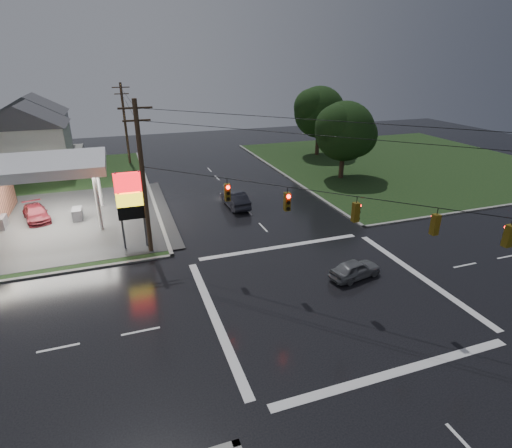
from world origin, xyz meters
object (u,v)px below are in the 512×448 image
object	(u,v)px
tree_ne_far	(320,112)
car_north	(235,199)
pylon_sign	(130,198)
car_pump	(36,213)
house_far	(34,125)
utility_pole_n	(125,123)
house_near	(27,139)
tree_ne_near	(346,131)
utility_pole_nw	(143,178)
car_crossing	(355,269)

from	to	relation	value
tree_ne_far	car_north	xyz separation A→B (m)	(-17.95, -17.29, -5.39)
pylon_sign	car_pump	xyz separation A→B (m)	(-7.97, 8.71, -3.36)
house_far	utility_pole_n	bearing A→B (deg)	-38.77
utility_pole_n	house_near	size ratio (longest dim) A/B	0.95
utility_pole_n	tree_ne_far	xyz separation A→B (m)	(26.65, -4.01, 0.71)
tree_ne_near	utility_pole_n	bearing A→B (deg)	145.90
utility_pole_nw	car_crossing	bearing A→B (deg)	-34.22
pylon_sign	car_pump	world-z (taller)	pylon_sign
utility_pole_nw	utility_pole_n	xyz separation A→B (m)	(0.00, 28.50, -0.25)
pylon_sign	tree_ne_near	distance (m)	27.23
pylon_sign	car_crossing	size ratio (longest dim) A/B	1.65
car_crossing	house_near	bearing A→B (deg)	22.97
pylon_sign	tree_ne_near	xyz separation A→B (m)	(24.64, 11.49, 1.55)
pylon_sign	utility_pole_n	xyz separation A→B (m)	(1.00, 27.50, 1.46)
tree_ne_far	car_crossing	xyz separation A→B (m)	(-14.37, -32.85, -5.56)
car_pump	pylon_sign	bearing A→B (deg)	-63.73
utility_pole_nw	tree_ne_far	world-z (taller)	utility_pole_nw
utility_pole_nw	tree_ne_near	distance (m)	26.74
house_far	car_pump	bearing A→B (deg)	-83.10
utility_pole_n	tree_ne_near	distance (m)	28.55
pylon_sign	car_pump	distance (m)	12.28
tree_ne_far	car_crossing	bearing A→B (deg)	-113.62
utility_pole_nw	car_crossing	xyz separation A→B (m)	(12.28, -8.36, -5.10)
utility_pole_nw	tree_ne_far	bearing A→B (deg)	42.59
utility_pole_nw	utility_pole_n	world-z (taller)	utility_pole_nw
utility_pole_nw	car_crossing	world-z (taller)	utility_pole_nw
car_north	car_pump	world-z (taller)	car_north
house_near	tree_ne_far	world-z (taller)	tree_ne_far
house_near	tree_ne_near	distance (m)	37.80
tree_ne_near	house_near	bearing A→B (deg)	158.24
pylon_sign	tree_ne_far	xyz separation A→B (m)	(27.65, 23.49, 2.17)
utility_pole_n	house_far	world-z (taller)	utility_pole_n
utility_pole_nw	utility_pole_n	size ratio (longest dim) A/B	1.05
tree_ne_near	house_far	bearing A→B (deg)	144.23
utility_pole_nw	utility_pole_n	bearing A→B (deg)	90.00
tree_ne_far	car_pump	size ratio (longest dim) A/B	2.17
tree_ne_near	car_crossing	xyz separation A→B (m)	(-11.36, -20.85, -4.94)
pylon_sign	house_near	distance (m)	27.56
utility_pole_nw	house_near	distance (m)	28.90
tree_ne_near	car_pump	distance (m)	33.09
pylon_sign	car_crossing	bearing A→B (deg)	-35.16
house_far	car_pump	size ratio (longest dim) A/B	2.45
house_near	tree_ne_near	bearing A→B (deg)	-21.76
house_far	car_pump	distance (m)	29.24
car_north	car_crossing	distance (m)	15.97
house_near	tree_ne_near	xyz separation A→B (m)	(35.09, -14.01, 1.16)
pylon_sign	utility_pole_nw	xyz separation A→B (m)	(1.00, -1.00, 1.71)
house_near	house_far	distance (m)	12.04
pylon_sign	car_pump	bearing A→B (deg)	132.44
pylon_sign	utility_pole_n	size ratio (longest dim) A/B	0.57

